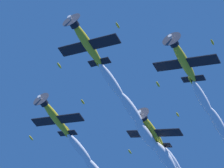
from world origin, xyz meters
name	(u,v)px	position (x,y,z in m)	size (l,w,h in m)	color
airplane_lead	(86,42)	(5.82, 3.40, 57.71)	(8.91, 9.43, 3.90)	gold
airplane_left_wingman	(183,60)	(13.63, -7.63, 56.93)	(8.92, 9.15, 4.54)	gold
airplane_right_wingman	(55,117)	(15.98, 13.98, 58.17)	(8.91, 9.35, 4.12)	gold
airplane_slot_tail	(152,130)	(25.29, 1.64, 58.66)	(8.91, 9.14, 4.54)	gold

